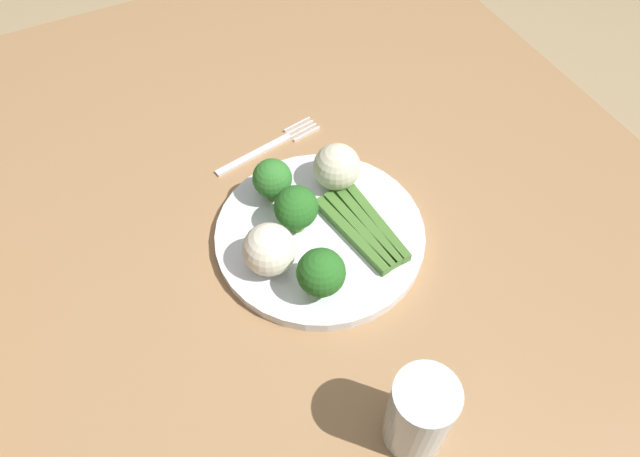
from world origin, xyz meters
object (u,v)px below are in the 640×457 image
Objects in this scene: plate at (320,234)px; broccoli_right at (321,273)px; cauliflower_left at (337,167)px; dining_table at (346,301)px; fork at (269,146)px; broccoli_back_right at (296,208)px; broccoli_outer_edge at (272,179)px; asparagus_bundle at (363,228)px; water_glass at (420,414)px; cauliflower_near_fork at (269,249)px.

broccoli_right is (0.08, -0.04, 0.05)m from plate.
cauliflower_left is at bearing 138.12° from plate.
fork is at bearing -176.36° from dining_table.
broccoli_back_right is (-0.09, 0.01, -0.00)m from broccoli_right.
plate is 0.09m from broccoli_outer_edge.
broccoli_right is at bearing -110.31° from fork.
broccoli_right is 0.40× the size of fork.
plate is at bearing 20.90° from broccoli_outer_edge.
broccoli_back_right reaches higher than asparagus_bundle.
water_glass is (0.32, -0.08, 0.01)m from cauliflower_left.
fork is (-0.19, 0.08, -0.04)m from cauliflower_near_fork.
plate is at bearing 154.20° from broccoli_right.
broccoli_right is at bearing -175.98° from water_glass.
water_glass reaches higher than asparagus_bundle.
broccoli_outer_edge is (-0.07, -0.03, 0.04)m from plate.
water_glass is (0.26, -0.02, 0.05)m from plate.
cauliflower_left reaches higher than dining_table.
broccoli_back_right is (0.06, 0.01, 0.00)m from broccoli_outer_edge.
cauliflower_left reaches higher than fork.
cauliflower_near_fork is at bearing -25.93° from broccoli_outer_edge.
plate is 0.08m from cauliflower_near_fork.
broccoli_back_right is 0.16m from fork.
asparagus_bundle is at bearing 123.26° from dining_table.
water_glass reaches higher than plate.
cauliflower_near_fork is (0.09, -0.04, -0.00)m from broccoli_outer_edge.
broccoli_back_right is 0.39× the size of fork.
asparagus_bundle reaches higher than plate.
fork is at bearing -156.69° from cauliflower_left.
water_glass is (0.21, -0.04, 0.16)m from dining_table.
cauliflower_left is at bearing 166.07° from water_glass.
broccoli_right is at bearing -33.65° from cauliflower_left.
plate reaches higher than dining_table.
broccoli_back_right is 0.27m from water_glass.
dining_table is 20.03× the size of broccoli_back_right.
water_glass is (0.24, 0.05, 0.01)m from cauliflower_near_fork.
water_glass is at bearing -5.43° from plate.
broccoli_back_right is at bearing -111.02° from fork.
broccoli_back_right is (-0.04, -0.07, 0.03)m from asparagus_bundle.
asparagus_bundle is (0.02, 0.05, 0.01)m from plate.
cauliflower_near_fork is at bearing -123.22° from fork.
plate is at bearing 103.61° from cauliflower_near_fork.
dining_table is 0.18m from broccoli_back_right.
broccoli_outer_edge is at bearing 31.14° from asparagus_bundle.
cauliflower_near_fork reaches higher than plate.
broccoli_back_right is at bearing 171.29° from broccoli_right.
cauliflower_near_fork is 0.37× the size of fork.
broccoli_back_right is at bearing -61.20° from cauliflower_left.
asparagus_bundle is at bearing -4.52° from cauliflower_left.
cauliflower_left is at bearing 146.35° from broccoli_right.
fork is at bearing 170.14° from broccoli_right.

